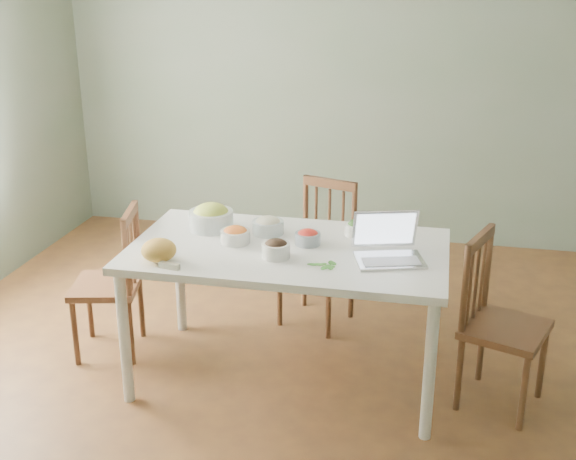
% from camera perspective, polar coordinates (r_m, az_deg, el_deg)
% --- Properties ---
extents(floor, '(5.00, 5.00, 0.00)m').
position_cam_1_polar(floor, '(4.29, 0.69, -11.93)').
color(floor, '#50311F').
rests_on(floor, ground).
extents(wall_back, '(5.00, 0.00, 2.70)m').
position_cam_1_polar(wall_back, '(6.18, 5.48, 11.41)').
color(wall_back, '#5D735A').
rests_on(wall_back, ground).
extents(dining_table, '(1.73, 0.97, 0.81)m').
position_cam_1_polar(dining_table, '(4.17, 0.00, -6.53)').
color(dining_table, white).
rests_on(dining_table, floor).
extents(chair_far, '(0.52, 0.51, 0.95)m').
position_cam_1_polar(chair_far, '(4.79, 2.21, -1.99)').
color(chair_far, brown).
rests_on(chair_far, floor).
extents(chair_left, '(0.47, 0.48, 0.92)m').
position_cam_1_polar(chair_left, '(4.56, -14.00, -3.97)').
color(chair_left, brown).
rests_on(chair_left, floor).
extents(chair_right, '(0.52, 0.54, 0.95)m').
position_cam_1_polar(chair_right, '(4.06, 16.62, -7.11)').
color(chair_right, brown).
rests_on(chair_right, floor).
extents(bread_boule, '(0.18, 0.18, 0.12)m').
position_cam_1_polar(bread_boule, '(3.86, -10.03, -1.55)').
color(bread_boule, gold).
rests_on(bread_boule, dining_table).
extents(butter_stick, '(0.11, 0.05, 0.03)m').
position_cam_1_polar(butter_stick, '(3.77, -9.24, -2.76)').
color(butter_stick, beige).
rests_on(butter_stick, dining_table).
extents(bowl_squash, '(0.32, 0.32, 0.15)m').
position_cam_1_polar(bowl_squash, '(4.28, -6.00, 1.03)').
color(bowl_squash, gold).
rests_on(bowl_squash, dining_table).
extents(bowl_carrot, '(0.20, 0.20, 0.09)m').
position_cam_1_polar(bowl_carrot, '(4.07, -4.12, -0.37)').
color(bowl_carrot, orange).
rests_on(bowl_carrot, dining_table).
extents(bowl_onion, '(0.20, 0.20, 0.10)m').
position_cam_1_polar(bowl_onion, '(4.19, -1.57, 0.37)').
color(bowl_onion, beige).
rests_on(bowl_onion, dining_table).
extents(bowl_mushroom, '(0.18, 0.18, 0.10)m').
position_cam_1_polar(bowl_mushroom, '(3.85, -0.94, -1.46)').
color(bowl_mushroom, black).
rests_on(bowl_mushroom, dining_table).
extents(bowl_redpep, '(0.18, 0.18, 0.08)m').
position_cam_1_polar(bowl_redpep, '(4.03, 1.55, -0.55)').
color(bowl_redpep, '#AF1900').
rests_on(bowl_redpep, dining_table).
extents(bowl_broccoli, '(0.16, 0.16, 0.09)m').
position_cam_1_polar(bowl_broccoli, '(4.19, 5.46, 0.19)').
color(bowl_broccoli, '#14370F').
rests_on(bowl_broccoli, dining_table).
extents(flatbread, '(0.24, 0.24, 0.02)m').
position_cam_1_polar(flatbread, '(4.30, 6.13, 0.18)').
color(flatbread, '#D1BF84').
rests_on(flatbread, dining_table).
extents(basil_bunch, '(0.17, 0.17, 0.02)m').
position_cam_1_polar(basil_bunch, '(3.77, 2.64, -2.64)').
color(basil_bunch, '#2C5E25').
rests_on(basil_bunch, dining_table).
extents(laptop, '(0.42, 0.40, 0.24)m').
position_cam_1_polar(laptop, '(3.81, 8.00, -0.82)').
color(laptop, silver).
rests_on(laptop, dining_table).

